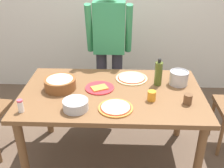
# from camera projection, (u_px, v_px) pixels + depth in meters

# --- Properties ---
(ground) EXTENTS (8.00, 8.00, 0.00)m
(ground) POSITION_uv_depth(u_px,v_px,m) (112.00, 157.00, 2.71)
(ground) COLOR brown
(dining_table) EXTENTS (1.60, 0.96, 0.76)m
(dining_table) POSITION_uv_depth(u_px,v_px,m) (112.00, 100.00, 2.40)
(dining_table) COLOR brown
(dining_table) RESTS_ON ground
(person_cook) EXTENTS (0.49, 0.25, 1.62)m
(person_cook) POSITION_uv_depth(u_px,v_px,m) (109.00, 44.00, 2.95)
(person_cook) COLOR #2D2D38
(person_cook) RESTS_ON ground
(pizza_raw_on_board) EXTENTS (0.30, 0.30, 0.02)m
(pizza_raw_on_board) POSITION_uv_depth(u_px,v_px,m) (132.00, 78.00, 2.58)
(pizza_raw_on_board) COLOR beige
(pizza_raw_on_board) RESTS_ON dining_table
(pizza_cooked_on_tray) EXTENTS (0.28, 0.28, 0.02)m
(pizza_cooked_on_tray) POSITION_uv_depth(u_px,v_px,m) (116.00, 108.00, 2.11)
(pizza_cooked_on_tray) COLOR #C67A33
(pizza_cooked_on_tray) RESTS_ON dining_table
(plate_with_slice) EXTENTS (0.26, 0.26, 0.02)m
(plate_with_slice) POSITION_uv_depth(u_px,v_px,m) (100.00, 88.00, 2.41)
(plate_with_slice) COLOR red
(plate_with_slice) RESTS_ON dining_table
(popcorn_bowl) EXTENTS (0.28, 0.28, 0.11)m
(popcorn_bowl) POSITION_uv_depth(u_px,v_px,m) (60.00, 83.00, 2.38)
(popcorn_bowl) COLOR brown
(popcorn_bowl) RESTS_ON dining_table
(mixing_bowl_steel) EXTENTS (0.20, 0.20, 0.08)m
(mixing_bowl_steel) POSITION_uv_depth(u_px,v_px,m) (76.00, 105.00, 2.09)
(mixing_bowl_steel) COLOR #B7B7BC
(mixing_bowl_steel) RESTS_ON dining_table
(olive_oil_bottle) EXTENTS (0.07, 0.07, 0.26)m
(olive_oil_bottle) POSITION_uv_depth(u_px,v_px,m) (158.00, 74.00, 2.43)
(olive_oil_bottle) COLOR #47561E
(olive_oil_bottle) RESTS_ON dining_table
(steel_pot) EXTENTS (0.17, 0.17, 0.13)m
(steel_pot) POSITION_uv_depth(u_px,v_px,m) (179.00, 78.00, 2.46)
(steel_pot) COLOR #B7B7BC
(steel_pot) RESTS_ON dining_table
(cup_orange) EXTENTS (0.07, 0.07, 0.08)m
(cup_orange) POSITION_uv_depth(u_px,v_px,m) (152.00, 96.00, 2.21)
(cup_orange) COLOR orange
(cup_orange) RESTS_ON dining_table
(cup_small_brown) EXTENTS (0.07, 0.07, 0.08)m
(cup_small_brown) POSITION_uv_depth(u_px,v_px,m) (188.00, 99.00, 2.16)
(cup_small_brown) COLOR brown
(cup_small_brown) RESTS_ON dining_table
(salt_shaker) EXTENTS (0.04, 0.04, 0.11)m
(salt_shaker) POSITION_uv_depth(u_px,v_px,m) (21.00, 106.00, 2.05)
(salt_shaker) COLOR white
(salt_shaker) RESTS_ON dining_table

